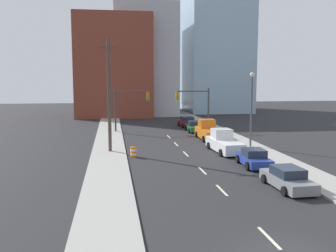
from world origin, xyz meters
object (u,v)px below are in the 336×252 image
(traffic_barrel, at_px, (133,152))
(street_lamp, at_px, (251,104))
(sedan_gray, at_px, (288,179))
(utility_pole_left_mid, at_px, (109,95))
(sedan_maroon, at_px, (187,122))
(traffic_signal_right, at_px, (199,103))
(pickup_truck_white, at_px, (224,143))
(sedan_green, at_px, (194,127))
(sedan_blue, at_px, (254,158))
(traffic_signal_left, at_px, (126,104))
(pickup_truck_orange, at_px, (208,131))

(traffic_barrel, distance_m, street_lamp, 13.14)
(street_lamp, bearing_deg, sedan_gray, -101.53)
(utility_pole_left_mid, height_order, sedan_maroon, utility_pole_left_mid)
(street_lamp, bearing_deg, utility_pole_left_mid, -178.54)
(traffic_signal_right, distance_m, street_lamp, 13.66)
(sedan_gray, xyz_separation_m, pickup_truck_white, (-0.41, 12.56, 0.23))
(street_lamp, relative_size, sedan_green, 1.71)
(street_lamp, bearing_deg, pickup_truck_white, -154.15)
(utility_pole_left_mid, distance_m, sedan_blue, 14.61)
(traffic_signal_right, bearing_deg, sedan_blue, -91.02)
(traffic_signal_right, distance_m, pickup_truck_white, 15.35)
(traffic_signal_left, height_order, sedan_maroon, traffic_signal_left)
(utility_pole_left_mid, relative_size, street_lamp, 1.40)
(sedan_maroon, bearing_deg, sedan_green, -94.13)
(traffic_signal_left, relative_size, utility_pole_left_mid, 0.54)
(traffic_signal_left, height_order, pickup_truck_white, traffic_signal_left)
(utility_pole_left_mid, height_order, pickup_truck_white, utility_pole_left_mid)
(traffic_signal_right, bearing_deg, utility_pole_left_mid, -130.84)
(traffic_signal_right, relative_size, sedan_maroon, 1.34)
(sedan_green, bearing_deg, sedan_maroon, 91.38)
(pickup_truck_orange, bearing_deg, traffic_signal_right, 85.94)
(sedan_green, xyz_separation_m, sedan_maroon, (0.09, 5.16, 0.02))
(sedan_gray, distance_m, sedan_maroon, 31.97)
(utility_pole_left_mid, bearing_deg, traffic_signal_left, 81.56)
(sedan_green, bearing_deg, pickup_truck_white, -88.38)
(sedan_blue, bearing_deg, sedan_green, 93.41)
(traffic_signal_left, distance_m, sedan_gray, 29.30)
(pickup_truck_orange, bearing_deg, sedan_gray, -89.71)
(traffic_barrel, relative_size, sedan_blue, 0.22)
(traffic_signal_left, height_order, sedan_gray, traffic_signal_left)
(street_lamp, distance_m, pickup_truck_white, 5.16)
(traffic_signal_right, relative_size, sedan_blue, 1.36)
(traffic_signal_left, distance_m, sedan_blue, 23.56)
(street_lamp, distance_m, sedan_green, 13.58)
(sedan_blue, relative_size, sedan_green, 0.95)
(sedan_gray, relative_size, sedan_maroon, 1.09)
(pickup_truck_white, bearing_deg, traffic_barrel, -174.49)
(street_lamp, height_order, sedan_blue, street_lamp)
(traffic_signal_left, height_order, pickup_truck_orange, traffic_signal_left)
(traffic_signal_left, distance_m, utility_pole_left_mid, 14.06)
(traffic_signal_right, bearing_deg, pickup_truck_white, -93.66)
(pickup_truck_white, bearing_deg, sedan_green, 86.64)
(street_lamp, height_order, sedan_gray, street_lamp)
(traffic_signal_right, distance_m, sedan_gray, 27.78)
(sedan_gray, bearing_deg, traffic_signal_left, 107.14)
(street_lamp, distance_m, pickup_truck_orange, 7.63)
(street_lamp, bearing_deg, sedan_maroon, 99.62)
(traffic_signal_left, distance_m, traffic_barrel, 16.64)
(pickup_truck_orange, bearing_deg, street_lamp, -64.27)
(sedan_gray, height_order, sedan_maroon, sedan_maroon)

